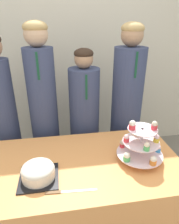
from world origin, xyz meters
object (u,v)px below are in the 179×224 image
object	(u,v)px
round_cake	(38,171)
student_0	(5,123)
student_2	(85,126)
cake_knife	(62,192)
student_3	(126,113)
student_1	(44,116)
cupcake_stand	(140,143)

from	to	relation	value
round_cake	student_0	bearing A→B (deg)	115.97
student_2	cake_knife	bearing A→B (deg)	-106.22
round_cake	student_3	distance (m)	1.10
cake_knife	student_2	world-z (taller)	student_2
student_0	student_1	world-z (taller)	student_1
student_0	student_3	bearing A→B (deg)	0.00
round_cake	student_1	distance (m)	0.73
student_2	student_3	distance (m)	0.44
cupcake_stand	student_2	distance (m)	0.74
student_1	student_2	bearing A→B (deg)	-0.00
student_1	round_cake	bearing A→B (deg)	-90.92
round_cake	student_1	bearing A→B (deg)	89.08
round_cake	student_2	xyz separation A→B (m)	(0.40, 0.73, -0.10)
student_0	student_1	xyz separation A→B (m)	(0.37, 0.00, 0.04)
round_cake	cupcake_stand	bearing A→B (deg)	6.66
student_0	student_1	size ratio (longest dim) A/B	0.95
cupcake_stand	student_1	bearing A→B (deg)	136.84
student_0	student_1	bearing A→B (deg)	0.00
student_1	student_3	distance (m)	0.81
student_1	cupcake_stand	bearing A→B (deg)	-43.16
cupcake_stand	student_3	world-z (taller)	student_3
cupcake_stand	student_3	xyz separation A→B (m)	(0.12, 0.65, -0.07)
round_cake	student_1	xyz separation A→B (m)	(0.01, 0.73, 0.04)
round_cake	student_3	xyz separation A→B (m)	(0.82, 0.73, 0.01)
student_0	student_3	world-z (taller)	student_3
cake_knife	cupcake_stand	world-z (taller)	cupcake_stand
student_2	student_3	size ratio (longest dim) A/B	0.87
round_cake	cupcake_stand	xyz separation A→B (m)	(0.70, 0.08, 0.08)
cake_knife	round_cake	bearing A→B (deg)	139.48
round_cake	student_3	world-z (taller)	student_3
student_3	round_cake	bearing A→B (deg)	-138.33
round_cake	student_2	world-z (taller)	student_2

